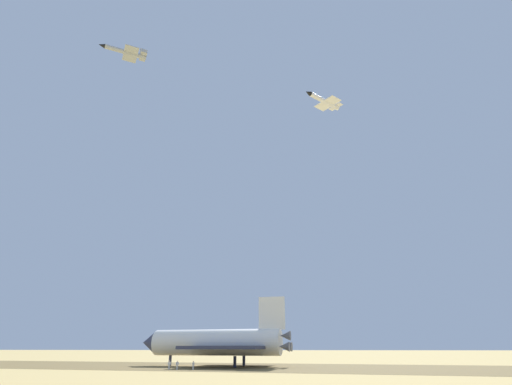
{
  "coord_description": "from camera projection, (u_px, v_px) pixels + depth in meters",
  "views": [
    {
      "loc": [
        -30.71,
        103.71,
        4.24
      ],
      "look_at": [
        -17.78,
        18.42,
        38.09
      ],
      "focal_mm": 27.76,
      "sensor_mm": 36.0,
      "label": 1
    }
  ],
  "objects": [
    {
      "name": "ground_crew_near_nose",
      "position": [
        193.0,
        365.0,
        79.91
      ],
      "size": [
        0.35,
        0.63,
        1.73
      ],
      "rotation": [
        0.0,
        0.0,
        2.85
      ],
      "color": "silver",
      "rests_on": "ground"
    },
    {
      "name": "space_shuttle",
      "position": [
        214.0,
        343.0,
        96.65
      ],
      "size": [
        38.78,
        25.85,
        15.8
      ],
      "rotation": [
        0.0,
        0.0,
        -0.11
      ],
      "color": "white",
      "rests_on": "ground"
    },
    {
      "name": "ground_plane",
      "position": [
        196.0,
        366.0,
        98.19
      ],
      "size": [
        1200.0,
        1200.0,
        0.0
      ],
      "primitive_type": "plane",
      "color": "tan"
    },
    {
      "name": "runway_strip",
      "position": [
        215.0,
        366.0,
        94.57
      ],
      "size": [
        442.17,
        92.53,
        0.02
      ],
      "primitive_type": "cube",
      "rotation": [
        0.0,
        0.0,
        -0.11
      ],
      "color": "brown",
      "rests_on": "ground"
    },
    {
      "name": "ground_crew_near_wingtip",
      "position": [
        169.0,
        365.0,
        81.4
      ],
      "size": [
        0.63,
        0.34,
        1.73
      ],
      "rotation": [
        0.0,
        0.0,
        1.85
      ],
      "color": "silver",
      "rests_on": "ground"
    },
    {
      "name": "chase_jet_left_wing",
      "position": [
        324.0,
        101.0,
        128.51
      ],
      "size": [
        12.56,
        13.09,
        4.0
      ],
      "rotation": [
        0.0,
        0.0,
        0.82
      ],
      "color": "silver"
    },
    {
      "name": "ground_crew_mid_fuselage",
      "position": [
        177.0,
        365.0,
        80.68
      ],
      "size": [
        0.48,
        0.51,
        1.73
      ],
      "rotation": [
        0.0,
        0.0,
        5.54
      ],
      "color": "silver",
      "rests_on": "ground"
    },
    {
      "name": "chase_jet_lead",
      "position": [
        126.0,
        52.0,
        130.02
      ],
      "size": [
        14.24,
        10.92,
        4.0
      ],
      "rotation": [
        0.0,
        0.0,
        0.59
      ],
      "color": "#999EA3"
    }
  ]
}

